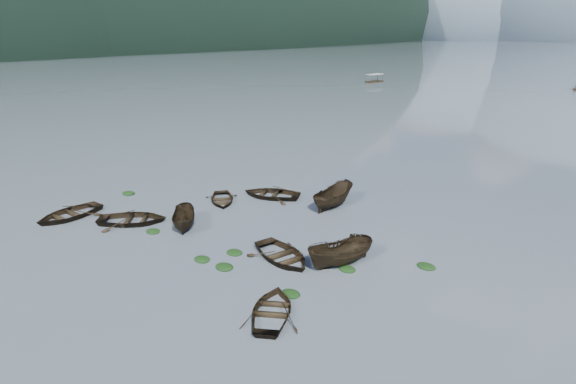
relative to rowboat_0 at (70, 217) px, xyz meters
The scene contains 21 objects.
ground_plane 12.76m from the rowboat_0, ahead, with size 2400.00×2400.00×0.00m, color #4E5761.
left_ridge_far 529.13m from the rowboat_0, 152.05° to the left, with size 560.00×1400.00×380.00m, color black.
haze_mtn_a 931.48m from the rowboat_0, 105.40° to the left, with size 520.00×520.00×280.00m, color #475666.
rowboat_0 is the anchor object (origin of this frame).
rowboat_1 5.11m from the rowboat_0, 27.07° to the left, with size 3.44×4.81×1.00m, color black.
rowboat_2 9.07m from the rowboat_0, 27.27° to the left, with size 1.49×3.97×1.53m, color black.
rowboat_3 19.51m from the rowboat_0, ahead, with size 2.86×4.00×0.83m, color black.
rowboat_4 17.02m from the rowboat_0, 16.41° to the left, with size 3.28×4.59×0.95m, color black.
rowboat_5 20.46m from the rowboat_0, 18.29° to the left, with size 1.69×4.49×1.74m, color black.
rowboat_6 11.26m from the rowboat_0, 55.17° to the left, with size 2.75×3.84×0.80m, color black.
rowboat_7 15.38m from the rowboat_0, 55.06° to the left, with size 3.38×4.73×0.98m, color black.
rowboat_8 19.72m from the rowboat_0, 45.17° to the left, with size 1.78×4.74×1.83m, color black.
weed_clump_0 7.34m from the rowboat_0, 18.17° to the left, with size 1.05×0.86×0.23m, color black.
weed_clump_1 14.51m from the rowboat_0, ahead, with size 1.15×0.92×0.25m, color black.
weed_clump_2 12.77m from the rowboat_0, ahead, with size 1.06×0.85×0.23m, color black.
weed_clump_3 20.99m from the rowboat_0, 17.08° to the left, with size 1.00×0.85×0.22m, color black.
weed_clump_4 19.23m from the rowboat_0, ahead, with size 1.08×0.86×0.22m, color black.
weed_clump_5 5.66m from the rowboat_0, 100.68° to the left, with size 1.18×0.95×0.25m, color black.
weed_clump_6 14.00m from the rowboat_0, 14.76° to the left, with size 1.06×0.89×0.22m, color black.
weed_clump_7 25.26m from the rowboat_0, 21.59° to the left, with size 1.11×0.89×0.24m, color black.
pontoon_left 100.66m from the rowboat_0, 105.73° to the left, with size 2.19×5.27×2.02m, color black, non-canonical shape.
Camera 1 is at (19.01, -11.75, 12.94)m, focal length 28.00 mm.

